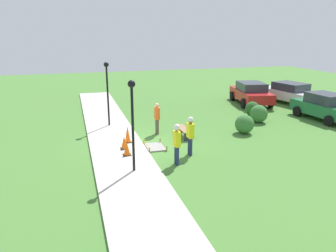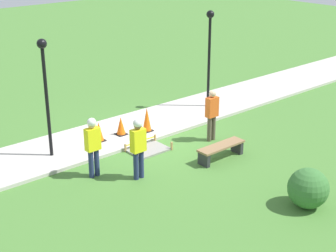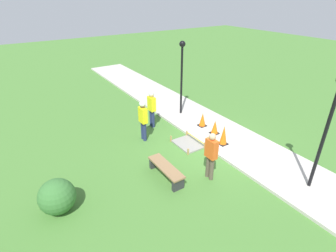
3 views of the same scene
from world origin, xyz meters
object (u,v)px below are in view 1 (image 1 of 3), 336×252
object	(u,v)px
traffic_cone_near_patch	(128,134)
parked_car_white	(290,93)
park_bench	(183,131)
bystander_in_orange_shirt	(157,117)
parked_car_green	(325,106)
traffic_cone_far_patch	(124,143)
lamppost_far	(107,84)
lamppost_near	(132,112)
worker_assistant	(177,141)
worker_supervisor	(190,133)
parked_car_red	(251,93)
traffic_cone_sidewalk_edge	(127,148)

from	to	relation	value
traffic_cone_near_patch	parked_car_white	size ratio (longest dim) A/B	0.16
park_bench	parked_car_white	bearing A→B (deg)	118.24
bystander_in_orange_shirt	parked_car_green	bearing A→B (deg)	90.02
traffic_cone_far_patch	parked_car_green	xyz separation A→B (m)	(-2.05, 12.64, 0.43)
lamppost_far	parked_car_white	world-z (taller)	lamppost_far
park_bench	lamppost_near	world-z (taller)	lamppost_near
worker_assistant	lamppost_far	size ratio (longest dim) A/B	0.48
traffic_cone_far_patch	traffic_cone_near_patch	bearing A→B (deg)	159.99
parked_car_white	parked_car_green	bearing A→B (deg)	-23.75
worker_supervisor	parked_car_red	world-z (taller)	worker_supervisor
traffic_cone_far_patch	park_bench	bearing A→B (deg)	111.15
lamppost_near	lamppost_far	distance (m)	6.62
traffic_cone_sidewalk_edge	parked_car_green	world-z (taller)	parked_car_green
park_bench	worker_supervisor	size ratio (longest dim) A/B	0.92
parked_car_red	bystander_in_orange_shirt	bearing A→B (deg)	-47.85
lamppost_near	lamppost_far	bearing A→B (deg)	-178.46
traffic_cone_near_patch	park_bench	distance (m)	2.99
traffic_cone_far_patch	traffic_cone_sidewalk_edge	distance (m)	0.83
worker_supervisor	lamppost_far	bearing A→B (deg)	-152.21
park_bench	worker_supervisor	bearing A→B (deg)	-12.69
traffic_cone_sidewalk_edge	parked_car_red	size ratio (longest dim) A/B	0.13
traffic_cone_far_patch	lamppost_far	bearing A→B (deg)	-177.18
traffic_cone_far_patch	parked_car_red	bearing A→B (deg)	124.60
traffic_cone_sidewalk_edge	lamppost_near	bearing A→B (deg)	-0.24
worker_assistant	lamppost_far	bearing A→B (deg)	-162.48
parked_car_red	worker_assistant	bearing A→B (deg)	-32.50
bystander_in_orange_shirt	lamppost_near	world-z (taller)	lamppost_near
lamppost_near	parked_car_green	distance (m)	13.55
parked_car_red	parked_car_white	xyz separation A→B (m)	(0.50, 3.01, -0.05)
parked_car_green	parked_car_white	distance (m)	4.91
worker_supervisor	worker_assistant	bearing A→B (deg)	-46.15
worker_supervisor	worker_assistant	world-z (taller)	worker_supervisor
worker_supervisor	worker_assistant	xyz separation A→B (m)	(0.85, -0.89, -0.02)
bystander_in_orange_shirt	parked_car_red	world-z (taller)	bystander_in_orange_shirt
parked_car_green	worker_assistant	bearing A→B (deg)	-74.14
worker_supervisor	parked_car_red	distance (m)	11.80
parked_car_white	lamppost_near	bearing A→B (deg)	-67.31
bystander_in_orange_shirt	parked_car_green	distance (m)	10.57
traffic_cone_far_patch	worker_supervisor	world-z (taller)	worker_supervisor
worker_supervisor	parked_car_white	distance (m)	13.71
traffic_cone_near_patch	traffic_cone_far_patch	bearing A→B (deg)	-20.01
parked_car_green	traffic_cone_far_patch	bearing A→B (deg)	-86.22
park_bench	worker_supervisor	distance (m)	2.75
worker_supervisor	bystander_in_orange_shirt	size ratio (longest dim) A/B	1.04
worker_assistant	traffic_cone_sidewalk_edge	bearing A→B (deg)	-126.75
traffic_cone_sidewalk_edge	lamppost_far	xyz separation A→B (m)	(-4.96, -0.19, 2.04)
traffic_cone_near_patch	lamppost_far	size ratio (longest dim) A/B	0.23
lamppost_near	parked_car_white	world-z (taller)	lamppost_near
worker_supervisor	bystander_in_orange_shirt	world-z (taller)	worker_supervisor
traffic_cone_near_patch	worker_assistant	distance (m)	3.39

